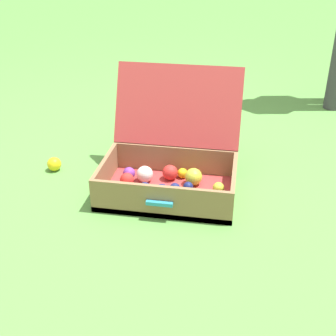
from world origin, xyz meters
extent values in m
plane|color=#569342|center=(0.00, 0.00, 0.00)|extent=(16.00, 16.00, 0.00)
cube|color=#B23838|center=(0.08, -0.07, 0.01)|extent=(0.59, 0.38, 0.03)
cube|color=olive|center=(-0.20, -0.07, 0.08)|extent=(0.02, 0.38, 0.15)
cube|color=olive|center=(0.37, -0.07, 0.08)|extent=(0.02, 0.38, 0.15)
cube|color=olive|center=(0.08, -0.25, 0.08)|extent=(0.56, 0.02, 0.15)
cube|color=olive|center=(0.08, 0.11, 0.08)|extent=(0.56, 0.02, 0.15)
cube|color=#B23838|center=(0.08, 0.20, 0.33)|extent=(0.59, 0.18, 0.36)
cube|color=teal|center=(0.08, -0.27, 0.08)|extent=(0.11, 0.02, 0.02)
sphere|color=navy|center=(0.07, -0.16, 0.06)|extent=(0.08, 0.08, 0.08)
sphere|color=navy|center=(0.12, -0.09, 0.05)|extent=(0.05, 0.05, 0.05)
sphere|color=navy|center=(0.17, -0.06, 0.05)|extent=(0.05, 0.05, 0.05)
sphere|color=purple|center=(-0.11, 0.00, 0.05)|extent=(0.06, 0.06, 0.06)
sphere|color=blue|center=(0.27, -0.18, 0.05)|extent=(0.05, 0.05, 0.05)
sphere|color=red|center=(-0.11, -0.06, 0.06)|extent=(0.06, 0.06, 0.06)
sphere|color=red|center=(0.08, 0.03, 0.06)|extent=(0.07, 0.07, 0.07)
sphere|color=navy|center=(-0.01, -0.13, 0.05)|extent=(0.06, 0.06, 0.06)
sphere|color=#CCDB38|center=(0.19, 0.00, 0.06)|extent=(0.08, 0.08, 0.08)
sphere|color=white|center=(-0.04, -0.01, 0.06)|extent=(0.08, 0.08, 0.08)
sphere|color=#CCDB38|center=(0.31, -0.06, 0.05)|extent=(0.05, 0.05, 0.05)
sphere|color=yellow|center=(-0.05, -0.20, 0.05)|extent=(0.06, 0.06, 0.06)
sphere|color=yellow|center=(0.13, 0.05, 0.05)|extent=(0.05, 0.05, 0.05)
sphere|color=blue|center=(0.17, -0.18, 0.05)|extent=(0.04, 0.04, 0.04)
sphere|color=yellow|center=(-0.51, 0.06, 0.03)|extent=(0.07, 0.07, 0.07)
camera|label=1|loc=(0.38, -1.78, 1.08)|focal=48.30mm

